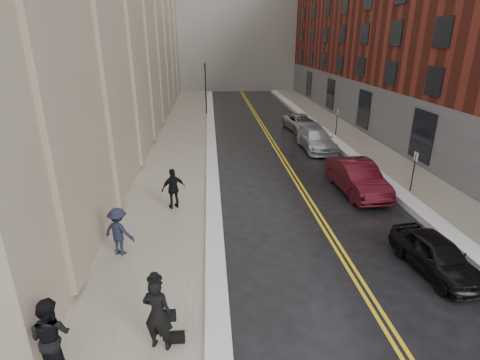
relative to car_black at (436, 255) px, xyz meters
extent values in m
plane|color=black|center=(-5.27, -1.39, -0.64)|extent=(160.00, 160.00, 0.00)
cube|color=gray|center=(-9.77, 14.61, -0.56)|extent=(4.00, 64.00, 0.15)
cube|color=gray|center=(3.73, 14.61, -0.56)|extent=(3.00, 64.00, 0.15)
cube|color=gold|center=(-2.89, 14.61, -0.63)|extent=(0.12, 64.00, 0.01)
cube|color=gold|center=(-2.65, 14.61, -0.63)|extent=(0.12, 64.00, 0.01)
cube|color=white|center=(-7.47, 14.61, -0.51)|extent=(0.70, 60.80, 0.26)
cube|color=white|center=(1.88, 14.61, -0.49)|extent=(0.85, 60.80, 0.30)
cube|color=maroon|center=(12.23, 21.61, 8.36)|extent=(14.00, 50.00, 18.00)
cylinder|color=black|center=(-7.87, 28.61, 1.96)|extent=(0.12, 0.12, 5.20)
imported|color=black|center=(-7.87, 28.61, 3.96)|extent=(0.18, 0.15, 0.90)
cylinder|color=black|center=(2.63, 6.61, 0.46)|extent=(0.06, 0.06, 2.20)
cube|color=white|center=(2.63, 6.61, 1.36)|extent=(0.02, 0.35, 0.45)
cylinder|color=black|center=(2.63, 18.61, 0.46)|extent=(0.06, 0.06, 2.20)
cube|color=white|center=(2.63, 18.61, 1.36)|extent=(0.02, 0.35, 0.45)
imported|color=black|center=(0.00, 0.00, 0.00)|extent=(1.96, 3.90, 1.27)
imported|color=#440C14|center=(-0.07, 7.07, 0.18)|extent=(1.98, 5.03, 1.63)
imported|color=#B5B7BD|center=(0.00, 15.09, 0.09)|extent=(2.13, 5.07, 1.46)
imported|color=#A8AAB1|center=(0.34, 20.90, 0.04)|extent=(2.85, 5.09, 1.34)
imported|color=black|center=(-8.94, -2.82, 0.54)|extent=(0.86, 0.69, 2.05)
imported|color=black|center=(-11.28, -3.35, 0.51)|extent=(1.17, 1.04, 2.00)
imported|color=#1A1D2F|center=(-10.88, 1.75, 0.41)|extent=(1.33, 1.08, 1.80)
imported|color=black|center=(-9.26, 5.58, 0.46)|extent=(1.20, 0.86, 1.89)
camera|label=1|loc=(-7.52, -10.37, 6.88)|focal=28.00mm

